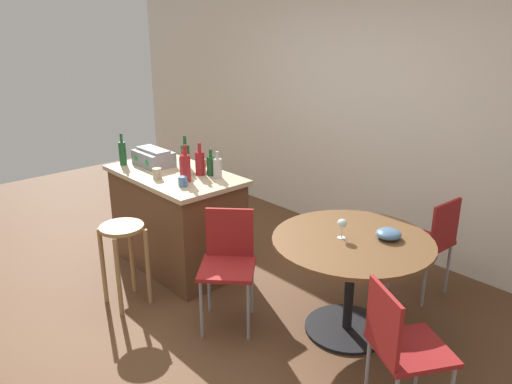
{
  "coord_description": "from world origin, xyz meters",
  "views": [
    {
      "loc": [
        2.96,
        -1.89,
        2.24
      ],
      "look_at": [
        0.16,
        0.65,
        0.91
      ],
      "focal_mm": 35.42,
      "sensor_mm": 36.0,
      "label": 1
    }
  ],
  "objects_px": {
    "toolbox": "(154,157)",
    "bottle_3": "(186,167)",
    "cup_1": "(157,174)",
    "bottle_0": "(211,165)",
    "dining_table": "(351,261)",
    "wooden_stool": "(123,247)",
    "bottle_4": "(200,163)",
    "bottle_2": "(123,153)",
    "folding_chair_left": "(401,343)",
    "cup_0": "(183,181)",
    "bottle_5": "(185,155)",
    "folding_chair_near": "(430,239)",
    "cup_2": "(201,165)",
    "kitchen_island": "(177,219)",
    "wine_glass": "(342,224)",
    "bottle_6": "(217,168)",
    "serving_bowl": "(389,234)",
    "folding_chair_far": "(228,259)",
    "bottle_1": "(184,165)"
  },
  "relations": [
    {
      "from": "serving_bowl",
      "to": "wine_glass",
      "type": "bearing_deg",
      "value": -133.5
    },
    {
      "from": "bottle_0",
      "to": "bottle_5",
      "type": "relative_size",
      "value": 0.78
    },
    {
      "from": "cup_1",
      "to": "serving_bowl",
      "type": "height_order",
      "value": "cup_1"
    },
    {
      "from": "toolbox",
      "to": "bottle_3",
      "type": "xyz_separation_m",
      "value": [
        0.61,
        -0.06,
        0.05
      ]
    },
    {
      "from": "bottle_2",
      "to": "cup_1",
      "type": "distance_m",
      "value": 0.59
    },
    {
      "from": "bottle_6",
      "to": "bottle_5",
      "type": "bearing_deg",
      "value": -176.33
    },
    {
      "from": "dining_table",
      "to": "wooden_stool",
      "type": "bearing_deg",
      "value": -144.77
    },
    {
      "from": "dining_table",
      "to": "cup_2",
      "type": "height_order",
      "value": "cup_2"
    },
    {
      "from": "kitchen_island",
      "to": "bottle_3",
      "type": "height_order",
      "value": "bottle_3"
    },
    {
      "from": "bottle_2",
      "to": "cup_0",
      "type": "distance_m",
      "value": 0.91
    },
    {
      "from": "bottle_1",
      "to": "serving_bowl",
      "type": "bearing_deg",
      "value": 15.48
    },
    {
      "from": "bottle_1",
      "to": "serving_bowl",
      "type": "distance_m",
      "value": 1.86
    },
    {
      "from": "folding_chair_near",
      "to": "bottle_1",
      "type": "bearing_deg",
      "value": -145.7
    },
    {
      "from": "cup_0",
      "to": "wine_glass",
      "type": "height_order",
      "value": "cup_0"
    },
    {
      "from": "dining_table",
      "to": "bottle_2",
      "type": "bearing_deg",
      "value": -166.49
    },
    {
      "from": "folding_chair_near",
      "to": "cup_2",
      "type": "xyz_separation_m",
      "value": [
        -1.75,
        -1.0,
        0.45
      ]
    },
    {
      "from": "kitchen_island",
      "to": "folding_chair_left",
      "type": "distance_m",
      "value": 2.46
    },
    {
      "from": "bottle_4",
      "to": "cup_0",
      "type": "height_order",
      "value": "bottle_4"
    },
    {
      "from": "toolbox",
      "to": "bottle_3",
      "type": "bearing_deg",
      "value": -5.35
    },
    {
      "from": "kitchen_island",
      "to": "cup_2",
      "type": "bearing_deg",
      "value": 64.93
    },
    {
      "from": "wooden_stool",
      "to": "folding_chair_left",
      "type": "relative_size",
      "value": 0.8
    },
    {
      "from": "bottle_0",
      "to": "cup_2",
      "type": "xyz_separation_m",
      "value": [
        -0.18,
        0.02,
        -0.04
      ]
    },
    {
      "from": "folding_chair_near",
      "to": "bottle_0",
      "type": "height_order",
      "value": "bottle_0"
    },
    {
      "from": "cup_1",
      "to": "folding_chair_left",
      "type": "bearing_deg",
      "value": 1.32
    },
    {
      "from": "wooden_stool",
      "to": "bottle_6",
      "type": "bearing_deg",
      "value": 84.09
    },
    {
      "from": "kitchen_island",
      "to": "cup_1",
      "type": "bearing_deg",
      "value": -75.44
    },
    {
      "from": "toolbox",
      "to": "dining_table",
      "type": "bearing_deg",
      "value": 9.31
    },
    {
      "from": "bottle_6",
      "to": "wine_glass",
      "type": "bearing_deg",
      "value": 3.97
    },
    {
      "from": "folding_chair_near",
      "to": "cup_0",
      "type": "xyz_separation_m",
      "value": [
        -1.48,
        -1.38,
        0.44
      ]
    },
    {
      "from": "bottle_3",
      "to": "cup_1",
      "type": "distance_m",
      "value": 0.28
    },
    {
      "from": "folding_chair_near",
      "to": "toolbox",
      "type": "distance_m",
      "value": 2.54
    },
    {
      "from": "cup_0",
      "to": "cup_1",
      "type": "distance_m",
      "value": 0.32
    },
    {
      "from": "wooden_stool",
      "to": "bottle_4",
      "type": "height_order",
      "value": "bottle_4"
    },
    {
      "from": "folding_chair_left",
      "to": "bottle_2",
      "type": "distance_m",
      "value": 3.04
    },
    {
      "from": "kitchen_island",
      "to": "wooden_stool",
      "type": "xyz_separation_m",
      "value": [
        0.28,
        -0.69,
        0.05
      ]
    },
    {
      "from": "cup_0",
      "to": "bottle_0",
      "type": "bearing_deg",
      "value": 103.97
    },
    {
      "from": "kitchen_island",
      "to": "wine_glass",
      "type": "distance_m",
      "value": 1.74
    },
    {
      "from": "cup_0",
      "to": "serving_bowl",
      "type": "height_order",
      "value": "cup_0"
    },
    {
      "from": "toolbox",
      "to": "cup_2",
      "type": "height_order",
      "value": "toolbox"
    },
    {
      "from": "folding_chair_near",
      "to": "bottle_5",
      "type": "height_order",
      "value": "bottle_5"
    },
    {
      "from": "bottle_6",
      "to": "dining_table",
      "type": "bearing_deg",
      "value": 5.69
    },
    {
      "from": "kitchen_island",
      "to": "bottle_4",
      "type": "relative_size",
      "value": 4.5
    },
    {
      "from": "kitchen_island",
      "to": "folding_chair_left",
      "type": "relative_size",
      "value": 1.52
    },
    {
      "from": "folding_chair_left",
      "to": "bottle_0",
      "type": "relative_size",
      "value": 3.65
    },
    {
      "from": "bottle_3",
      "to": "bottle_0",
      "type": "bearing_deg",
      "value": 89.31
    },
    {
      "from": "bottle_1",
      "to": "bottle_5",
      "type": "relative_size",
      "value": 0.76
    },
    {
      "from": "cup_1",
      "to": "bottle_0",
      "type": "bearing_deg",
      "value": 60.63
    },
    {
      "from": "bottle_2",
      "to": "toolbox",
      "type": "bearing_deg",
      "value": 45.49
    },
    {
      "from": "bottle_4",
      "to": "bottle_5",
      "type": "xyz_separation_m",
      "value": [
        -0.27,
        0.03,
        0.0
      ]
    },
    {
      "from": "folding_chair_far",
      "to": "wine_glass",
      "type": "height_order",
      "value": "wine_glass"
    }
  ]
}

